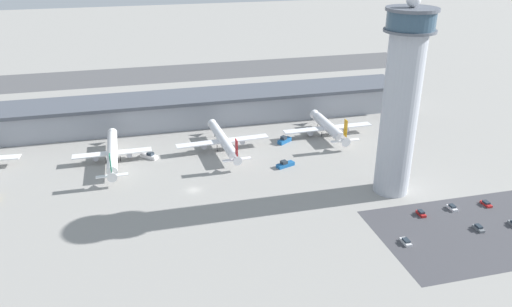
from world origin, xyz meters
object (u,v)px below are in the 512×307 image
at_px(car_grey_coupe, 421,213).
at_px(service_truck_water, 285,164).
at_px(airplane_gate_charlie, 223,141).
at_px(car_black_suv, 486,204).
at_px(car_silver_sedan, 406,242).
at_px(service_truck_baggage, 149,156).
at_px(car_white_wagon, 478,228).
at_px(service_truck_fuel, 284,140).
at_px(control_tower, 401,100).
at_px(car_yellow_taxi, 452,208).
at_px(airplane_gate_delta, 329,127).
at_px(airplane_gate_bravo, 112,153).

bearing_deg(car_grey_coupe, service_truck_water, 124.94).
relative_size(airplane_gate_charlie, car_black_suv, 9.91).
xyz_separation_m(service_truck_water, car_silver_sedan, (19.16, -59.74, -0.37)).
height_order(airplane_gate_charlie, service_truck_baggage, airplane_gate_charlie).
distance_m(airplane_gate_charlie, car_black_suv, 103.23).
distance_m(car_silver_sedan, car_white_wagon, 25.86).
bearing_deg(service_truck_baggage, service_truck_water, -22.81).
bearing_deg(car_grey_coupe, airplane_gate_charlie, 128.02).
xyz_separation_m(service_truck_fuel, car_silver_sedan, (12.17, -83.22, -0.57)).
bearing_deg(car_black_suv, service_truck_baggage, 148.16).
distance_m(service_truck_fuel, car_black_suv, 85.83).
bearing_deg(service_truck_baggage, control_tower, -31.20).
relative_size(car_yellow_taxi, car_grey_coupe, 1.02).
distance_m(service_truck_baggage, car_white_wagon, 125.80).
relative_size(control_tower, service_truck_baggage, 9.45).
bearing_deg(service_truck_water, car_silver_sedan, -72.22).
relative_size(service_truck_baggage, car_black_suv, 1.64).
height_order(airplane_gate_delta, car_grey_coupe, airplane_gate_delta).
distance_m(service_truck_water, car_silver_sedan, 62.74).
relative_size(car_black_suv, car_grey_coupe, 1.08).
bearing_deg(service_truck_fuel, airplane_gate_bravo, -177.92).
bearing_deg(car_silver_sedan, car_yellow_taxi, 29.23).
bearing_deg(car_white_wagon, airplane_gate_delta, 100.89).
height_order(service_truck_water, car_grey_coupe, service_truck_water).
height_order(car_black_suv, car_yellow_taxi, car_yellow_taxi).
height_order(airplane_gate_charlie, service_truck_water, airplane_gate_charlie).
bearing_deg(control_tower, car_yellow_taxi, -51.72).
height_order(service_truck_fuel, car_silver_sedan, service_truck_fuel).
bearing_deg(car_grey_coupe, airplane_gate_delta, 92.90).
distance_m(airplane_gate_charlie, car_silver_sedan, 90.52).
xyz_separation_m(airplane_gate_charlie, car_grey_coupe, (53.00, -67.78, -3.99)).
xyz_separation_m(airplane_gate_delta, car_yellow_taxi, (15.81, -71.64, -3.63)).
bearing_deg(airplane_gate_charlie, service_truck_water, -46.11).
height_order(airplane_gate_charlie, car_grey_coupe, airplane_gate_charlie).
height_order(airplane_gate_delta, service_truck_water, airplane_gate_delta).
height_order(airplane_gate_charlie, airplane_gate_delta, airplane_gate_delta).
bearing_deg(service_truck_baggage, car_white_wagon, -39.75).
bearing_deg(car_grey_coupe, car_black_suv, 0.74).
bearing_deg(car_yellow_taxi, control_tower, 128.28).
xyz_separation_m(airplane_gate_bravo, service_truck_fuel, (73.11, 2.65, -3.14)).
distance_m(airplane_gate_bravo, car_yellow_taxi, 129.06).
bearing_deg(airplane_gate_delta, car_yellow_taxi, -77.56).
xyz_separation_m(control_tower, airplane_gate_charlie, (-51.45, 49.69, -29.58)).
bearing_deg(car_silver_sedan, airplane_gate_bravo, 136.63).
distance_m(airplane_gate_charlie, service_truck_baggage, 31.30).
distance_m(airplane_gate_delta, service_truck_water, 38.90).
distance_m(control_tower, service_truck_fuel, 65.84).
xyz_separation_m(service_truck_fuel, service_truck_water, (-6.99, -23.48, -0.19)).
relative_size(airplane_gate_delta, service_truck_water, 5.24).
bearing_deg(airplane_gate_bravo, service_truck_water, -17.48).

